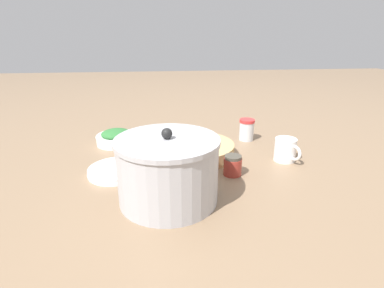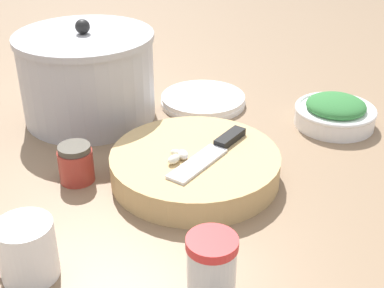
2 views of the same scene
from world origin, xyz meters
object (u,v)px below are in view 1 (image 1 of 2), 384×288
object	(u,v)px
spice_jar	(247,130)
honey_jar	(233,165)
stock_pot	(168,170)
cutting_board	(195,149)
chef_knife	(190,140)
coffee_mug	(286,150)
plate_stack	(117,170)
garlic_cloves	(204,143)
herb_bowl	(116,137)

from	to	relation	value
spice_jar	honey_jar	world-z (taller)	spice_jar
honey_jar	stock_pot	bearing A→B (deg)	31.96
cutting_board	stock_pot	xyz separation A→B (m)	(0.11, 0.30, 0.06)
stock_pot	cutting_board	bearing A→B (deg)	-109.97
cutting_board	chef_knife	size ratio (longest dim) A/B	1.44
coffee_mug	plate_stack	size ratio (longest dim) A/B	0.55
chef_knife	plate_stack	distance (m)	0.29
garlic_cloves	plate_stack	bearing A→B (deg)	19.49
chef_knife	garlic_cloves	distance (m)	0.06
cutting_board	spice_jar	bearing A→B (deg)	-148.21
spice_jar	plate_stack	size ratio (longest dim) A/B	0.49
coffee_mug	honey_jar	size ratio (longest dim) A/B	1.54
plate_stack	chef_knife	bearing A→B (deg)	-149.69
chef_knife	coffee_mug	bearing A→B (deg)	79.10
garlic_cloves	stock_pot	xyz separation A→B (m)	(0.14, 0.28, 0.03)
herb_bowl	plate_stack	distance (m)	0.28
herb_bowl	coffee_mug	size ratio (longest dim) A/B	1.59
chef_knife	garlic_cloves	world-z (taller)	garlic_cloves
coffee_mug	plate_stack	xyz separation A→B (m)	(0.57, 0.04, -0.03)
garlic_cloves	honey_jar	bearing A→B (deg)	113.61
herb_bowl	chef_knife	bearing A→B (deg)	155.78
honey_jar	herb_bowl	bearing A→B (deg)	-38.89
herb_bowl	honey_jar	bearing A→B (deg)	141.11
spice_jar	honey_jar	distance (m)	0.34
spice_jar	plate_stack	xyz separation A→B (m)	(0.50, 0.26, -0.03)
plate_stack	stock_pot	world-z (taller)	stock_pot
chef_knife	plate_stack	bearing A→B (deg)	-52.34
cutting_board	spice_jar	xyz separation A→B (m)	(-0.23, -0.14, 0.02)
garlic_cloves	chef_knife	bearing A→B (deg)	-40.28
cutting_board	plate_stack	distance (m)	0.29
honey_jar	cutting_board	bearing A→B (deg)	-59.94
garlic_cloves	herb_bowl	xyz separation A→B (m)	(0.33, -0.17, -0.03)
herb_bowl	plate_stack	world-z (taller)	herb_bowl
spice_jar	plate_stack	distance (m)	0.56
cutting_board	honey_jar	world-z (taller)	honey_jar
cutting_board	coffee_mug	world-z (taller)	coffee_mug
garlic_cloves	coffee_mug	bearing A→B (deg)	166.53
plate_stack	stock_pot	xyz separation A→B (m)	(-0.16, 0.18, 0.08)
chef_knife	garlic_cloves	bearing A→B (deg)	57.07
garlic_cloves	cutting_board	bearing A→B (deg)	-26.22
garlic_cloves	stock_pot	world-z (taller)	stock_pot
plate_stack	honey_jar	xyz separation A→B (m)	(-0.37, 0.05, 0.02)
garlic_cloves	stock_pot	distance (m)	0.32
spice_jar	honey_jar	bearing A→B (deg)	66.94
spice_jar	plate_stack	world-z (taller)	spice_jar
cutting_board	garlic_cloves	size ratio (longest dim) A/B	6.56
stock_pot	chef_knife	bearing A→B (deg)	-105.64
chef_knife	coffee_mug	size ratio (longest dim) A/B	1.94
honey_jar	stock_pot	xyz separation A→B (m)	(0.21, 0.13, 0.06)
spice_jar	stock_pot	world-z (taller)	stock_pot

